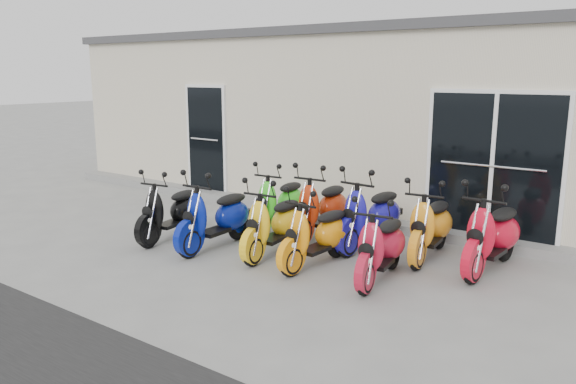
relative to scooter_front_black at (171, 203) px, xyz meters
name	(u,v)px	position (x,y,z in m)	size (l,w,h in m)	color
ground	(264,248)	(1.47, 0.46, -0.57)	(80.00, 80.00, 0.00)	gray
building	(412,117)	(1.47, 5.66, 1.03)	(14.00, 6.00, 3.20)	beige
roof_cap	(416,37)	(1.47, 5.66, 2.71)	(14.20, 6.20, 0.16)	#3F3F42
front_step	(335,216)	(1.47, 2.48, -0.50)	(14.00, 0.40, 0.15)	gray
door_left	(206,136)	(-1.73, 2.63, 0.69)	(1.07, 0.08, 2.22)	black
door_right	(493,162)	(4.07, 2.63, 0.69)	(2.02, 0.08, 2.22)	black
scooter_front_black	(171,203)	(0.00, 0.00, 0.00)	(0.56, 1.55, 1.15)	black
scooter_front_blue	(216,208)	(0.88, 0.07, 0.04)	(0.60, 1.65, 1.22)	#08198E
scooter_front_orange_a	(274,215)	(1.77, 0.30, 0.01)	(0.58, 1.59, 1.17)	yellow
scooter_front_orange_b	(317,226)	(2.51, 0.26, -0.01)	(0.56, 1.53, 1.13)	orange
scooter_front_red	(381,237)	(3.46, 0.27, 0.00)	(0.56, 1.54, 1.14)	#BA1630
scooter_back_green	(280,194)	(1.01, 1.47, 0.01)	(0.57, 1.58, 1.17)	#3CE725
scooter_back_red	(322,199)	(1.86, 1.42, 0.04)	(0.61, 1.67, 1.24)	#B62B0B
scooter_back_blue	(371,206)	(2.72, 1.41, 0.06)	(0.62, 1.71, 1.26)	#1A15A1
scooter_back_yellow	(431,217)	(3.62, 1.45, 0.03)	(0.59, 1.63, 1.20)	orange
scooter_back_extra	(493,225)	(4.47, 1.41, 0.06)	(0.62, 1.71, 1.26)	red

